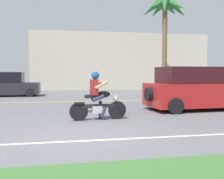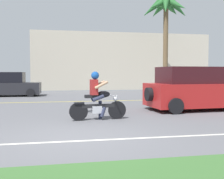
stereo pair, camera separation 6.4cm
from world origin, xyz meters
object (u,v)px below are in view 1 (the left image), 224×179
at_px(motorcyclist, 98,99).
at_px(suv_nearby, 197,89).
at_px(parked_car_1, 8,85).
at_px(palm_tree_1, 165,10).

distance_m(motorcyclist, suv_nearby, 5.04).
height_order(motorcyclist, parked_car_1, parked_car_1).
distance_m(suv_nearby, parked_car_1, 13.09).
distance_m(parked_car_1, palm_tree_1, 13.86).
height_order(suv_nearby, parked_car_1, suv_nearby).
distance_m(motorcyclist, parked_car_1, 11.93).
bearing_deg(motorcyclist, parked_car_1, 113.07).
xyz_separation_m(motorcyclist, parked_car_1, (-4.68, 10.98, 0.07)).
bearing_deg(parked_car_1, motorcyclist, -66.93).
relative_size(parked_car_1, palm_tree_1, 0.50).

